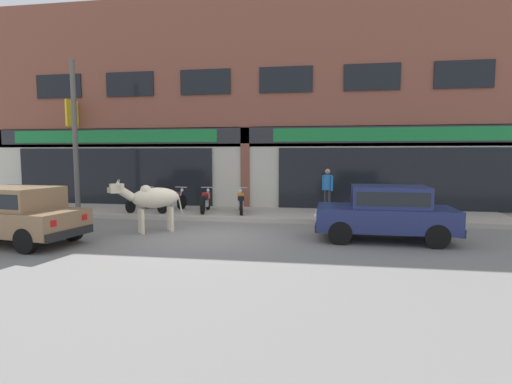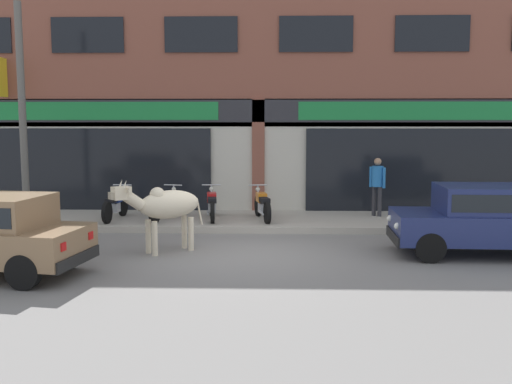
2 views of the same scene
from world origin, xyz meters
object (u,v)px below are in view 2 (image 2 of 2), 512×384
(cow, at_px, (165,205))
(motorcycle_1, at_px, (164,205))
(car_0, at_px, (482,217))
(motorcycle_3, at_px, (262,205))
(motorcycle_0, at_px, (115,205))
(pedestrian, at_px, (377,180))
(motorcycle_2, at_px, (212,205))
(utility_pole, at_px, (22,115))

(cow, bearing_deg, motorcycle_1, 100.87)
(car_0, bearing_deg, motorcycle_3, 143.68)
(cow, bearing_deg, motorcycle_3, 59.14)
(cow, height_order, motorcycle_3, cow)
(cow, height_order, motorcycle_0, cow)
(car_0, bearing_deg, pedestrian, 109.83)
(cow, xyz_separation_m, motorcycle_2, (0.63, 3.29, -0.46))
(cow, relative_size, utility_pole, 0.33)
(cow, bearing_deg, car_0, -0.67)
(car_0, distance_m, motorcycle_2, 6.83)
(motorcycle_3, bearing_deg, car_0, -36.32)
(motorcycle_2, distance_m, pedestrian, 4.56)
(car_0, xyz_separation_m, utility_pole, (-10.55, 2.51, 2.10))
(motorcycle_3, bearing_deg, utility_pole, -171.73)
(motorcycle_0, bearing_deg, cow, -58.96)
(pedestrian, height_order, utility_pole, utility_pole)
(motorcycle_1, relative_size, utility_pole, 0.32)
(motorcycle_3, height_order, pedestrian, pedestrian)
(motorcycle_0, height_order, utility_pole, utility_pole)
(motorcycle_3, bearing_deg, motorcycle_0, -178.63)
(motorcycle_1, bearing_deg, motorcycle_2, 3.03)
(car_0, xyz_separation_m, motorcycle_0, (-8.50, 3.28, -0.26))
(cow, distance_m, motorcycle_3, 3.87)
(motorcycle_2, height_order, utility_pole, utility_pole)
(cow, distance_m, car_0, 6.57)
(cow, xyz_separation_m, motorcycle_1, (-0.62, 3.23, -0.46))
(motorcycle_0, xyz_separation_m, motorcycle_2, (2.56, 0.09, 0.00))
(motorcycle_1, height_order, motorcycle_3, same)
(car_0, distance_m, motorcycle_3, 5.71)
(motorcycle_0, distance_m, pedestrian, 7.10)
(car_0, relative_size, utility_pole, 0.67)
(motorcycle_2, bearing_deg, cow, -100.85)
(car_0, distance_m, pedestrian, 4.34)
(cow, xyz_separation_m, pedestrian, (5.10, 3.99, 0.14))
(car_0, relative_size, motorcycle_1, 2.05)
(pedestrian, bearing_deg, motorcycle_3, -167.57)
(car_0, relative_size, motorcycle_2, 2.03)
(motorcycle_2, bearing_deg, pedestrian, 8.85)
(motorcycle_3, distance_m, utility_pole, 6.47)
(motorcycle_1, bearing_deg, car_0, -24.70)
(pedestrian, bearing_deg, motorcycle_2, -171.15)
(motorcycle_2, xyz_separation_m, motorcycle_3, (1.34, 0.01, 0.00))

